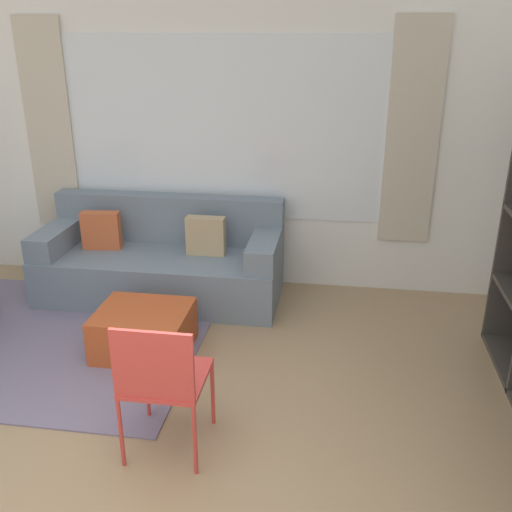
% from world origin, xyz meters
% --- Properties ---
extents(wall_back, '(6.55, 0.11, 2.70)m').
position_xyz_m(wall_back, '(0.00, 3.32, 1.36)').
color(wall_back, white).
rests_on(wall_back, ground_plane).
extents(area_rug, '(2.40, 2.03, 0.01)m').
position_xyz_m(area_rug, '(-1.14, 1.90, 0.01)').
color(area_rug, slate).
rests_on(area_rug, ground_plane).
extents(couch_main, '(2.13, 0.86, 0.87)m').
position_xyz_m(couch_main, '(-0.50, 2.85, 0.32)').
color(couch_main, slate).
rests_on(couch_main, ground_plane).
extents(ottoman, '(0.68, 0.58, 0.35)m').
position_xyz_m(ottoman, '(-0.33, 1.86, 0.17)').
color(ottoman, '#B74C23').
rests_on(ottoman, ground_plane).
extents(folding_chair, '(0.44, 0.46, 0.86)m').
position_xyz_m(folding_chair, '(0.16, 0.79, 0.52)').
color(folding_chair, '#CC3D38').
rests_on(folding_chair, ground_plane).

